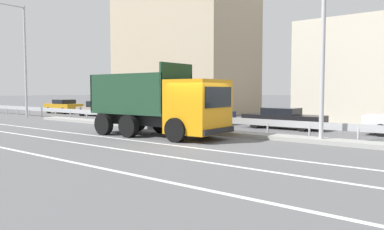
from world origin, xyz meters
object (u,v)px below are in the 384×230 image
at_px(street_lamp_1, 322,27).
at_px(parked_car_0, 64,106).
at_px(parked_car_1, 99,108).
at_px(parked_car_4, 283,118).
at_px(parked_car_2, 150,110).
at_px(street_lamp_0, 23,55).
at_px(parked_car_3, 198,113).
at_px(median_road_sign, 122,105).
at_px(dump_truck, 172,109).

distance_m(street_lamp_1, parked_car_0, 27.53).
bearing_deg(street_lamp_1, parked_car_1, 167.20).
bearing_deg(parked_car_4, parked_car_2, -91.93).
distance_m(street_lamp_0, parked_car_2, 11.70).
relative_size(street_lamp_1, parked_car_0, 2.17).
bearing_deg(street_lamp_1, street_lamp_0, 179.98).
relative_size(street_lamp_1, parked_car_3, 1.70).
bearing_deg(parked_car_2, street_lamp_0, 118.12).
distance_m(median_road_sign, street_lamp_1, 13.05).
height_order(median_road_sign, parked_car_2, median_road_sign).
distance_m(street_lamp_1, parked_car_2, 16.15).
relative_size(parked_car_0, parked_car_3, 0.78).
distance_m(parked_car_0, parked_car_2, 11.90).
bearing_deg(street_lamp_0, parked_car_1, 52.66).
distance_m(dump_truck, parked_car_1, 16.52).
xyz_separation_m(dump_truck, median_road_sign, (-6.55, 2.56, -0.07)).
xyz_separation_m(parked_car_1, parked_car_3, (11.06, -0.23, 0.03)).
relative_size(median_road_sign, parked_car_3, 0.49).
relative_size(street_lamp_0, street_lamp_1, 1.08).
relative_size(median_road_sign, parked_car_1, 0.61).
bearing_deg(parked_car_3, parked_car_2, -89.52).
relative_size(parked_car_0, parked_car_2, 0.90).
height_order(dump_truck, parked_car_4, dump_truck).
xyz_separation_m(parked_car_0, parked_car_2, (11.90, -0.14, 0.02)).
distance_m(dump_truck, parked_car_2, 11.44).
height_order(street_lamp_0, parked_car_4, street_lamp_0).
bearing_deg(parked_car_4, parked_car_3, -89.42).
distance_m(parked_car_1, parked_car_4, 17.12).
bearing_deg(parked_car_0, median_road_sign, -110.81).
relative_size(street_lamp_1, parked_car_4, 1.84).
bearing_deg(parked_car_3, parked_car_0, -87.01).
xyz_separation_m(dump_truck, parked_car_2, (-8.83, 7.25, -0.62)).
distance_m(dump_truck, parked_car_4, 7.39).
xyz_separation_m(parked_car_2, parked_car_3, (4.99, -0.37, -0.02)).
relative_size(median_road_sign, parked_car_4, 0.53).
relative_size(median_road_sign, parked_car_0, 0.63).
height_order(street_lamp_1, parked_car_0, street_lamp_1).
distance_m(street_lamp_0, parked_car_4, 21.71).
relative_size(dump_truck, parked_car_0, 1.85).
height_order(dump_truck, street_lamp_0, street_lamp_0).
height_order(dump_truck, parked_car_2, dump_truck).
bearing_deg(street_lamp_1, parked_car_0, 169.33).
xyz_separation_m(street_lamp_0, parked_car_1, (3.62, 4.74, -4.44)).
height_order(street_lamp_0, parked_car_3, street_lamp_0).
bearing_deg(parked_car_2, parked_car_4, -89.85).
bearing_deg(parked_car_1, median_road_sign, -122.43).
relative_size(parked_car_1, parked_car_4, 0.87).
bearing_deg(street_lamp_1, dump_truck, -158.68).
bearing_deg(parked_car_2, dump_truck, -128.04).
relative_size(dump_truck, parked_car_1, 1.80).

